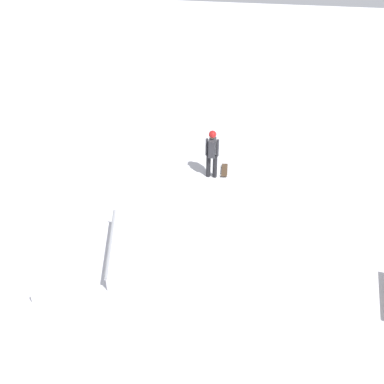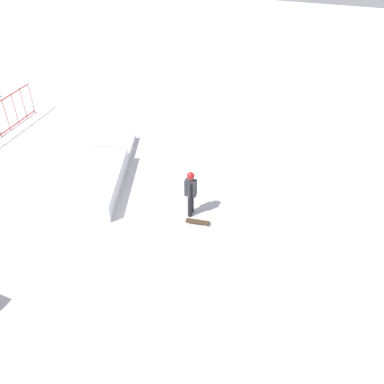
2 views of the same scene
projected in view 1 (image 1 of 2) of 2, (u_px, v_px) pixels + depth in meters
The scene contains 4 objects.
ground_plane at pixel (240, 245), 12.12m from camera, with size 60.00×60.00×0.00m, color silver.
skate_ramp at pixel (163, 251), 11.48m from camera, with size 5.86×3.78×0.74m.
skater at pixel (212, 151), 14.38m from camera, with size 0.44×0.38×1.73m.
skateboard at pixel (225, 170), 15.15m from camera, with size 0.31×0.81×0.09m.
Camera 1 is at (-0.23, 9.16, 8.18)m, focal length 41.17 mm.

